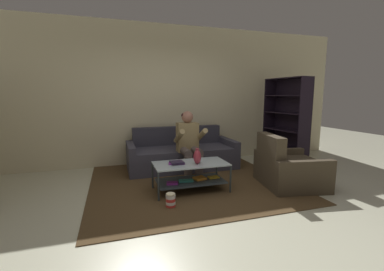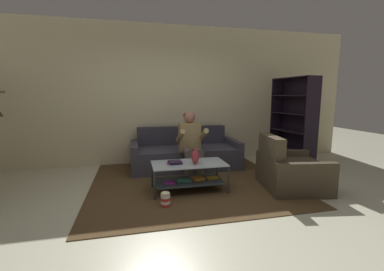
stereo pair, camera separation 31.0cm
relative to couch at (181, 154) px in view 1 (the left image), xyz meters
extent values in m
plane|color=beige|center=(-0.24, -1.87, -0.27)|extent=(16.80, 16.80, 0.00)
cube|color=beige|center=(-0.24, 0.59, 1.18)|extent=(8.40, 0.12, 2.90)
cube|color=#3A3945|center=(0.00, -0.05, -0.06)|extent=(1.86, 0.93, 0.43)
cube|color=#31303B|center=(0.00, 0.33, 0.34)|extent=(1.86, 0.18, 0.37)
cube|color=#3A3945|center=(-1.00, -0.05, 0.00)|extent=(0.13, 0.93, 0.55)
cube|color=#3A3945|center=(1.00, -0.05, 0.00)|extent=(0.13, 0.93, 0.55)
cylinder|color=#584B46|center=(-0.10, -0.82, -0.06)|extent=(0.14, 0.14, 0.43)
cylinder|color=#584B46|center=(0.10, -0.82, -0.06)|extent=(0.14, 0.14, 0.43)
cylinder|color=#584B46|center=(-0.10, -0.64, 0.20)|extent=(0.14, 0.42, 0.14)
cylinder|color=#584B46|center=(0.10, -0.64, 0.20)|extent=(0.14, 0.42, 0.14)
cube|color=#937D52|center=(0.00, -0.43, 0.42)|extent=(0.38, 0.22, 0.53)
cylinder|color=#937D52|center=(-0.20, -0.61, 0.47)|extent=(0.09, 0.49, 0.31)
cylinder|color=#937D52|center=(0.20, -0.61, 0.47)|extent=(0.09, 0.49, 0.31)
sphere|color=#96614F|center=(0.00, -0.43, 0.79)|extent=(0.21, 0.21, 0.21)
ellipsoid|color=black|center=(0.00, -0.41, 0.82)|extent=(0.21, 0.21, 0.13)
cube|color=#AABCC5|center=(-0.20, -1.28, 0.16)|extent=(1.11, 0.56, 0.02)
cube|color=#323D43|center=(-0.20, -1.28, -0.12)|extent=(1.02, 0.51, 0.02)
cylinder|color=#2D3538|center=(-0.74, -1.55, -0.05)|extent=(0.03, 0.03, 0.44)
cylinder|color=#2D3538|center=(0.34, -1.55, -0.05)|extent=(0.03, 0.03, 0.44)
cylinder|color=#2D3538|center=(-0.74, -1.02, -0.05)|extent=(0.03, 0.03, 0.44)
cylinder|color=#2D3538|center=(0.34, -1.02, -0.05)|extent=(0.03, 0.03, 0.44)
cube|color=purple|center=(-0.51, -1.36, -0.09)|extent=(0.18, 0.13, 0.03)
cube|color=teal|center=(-0.28, -1.31, -0.10)|extent=(0.23, 0.13, 0.02)
cube|color=orange|center=(-0.05, -1.27, -0.09)|extent=(0.20, 0.19, 0.03)
cube|color=gold|center=(0.18, -1.26, -0.10)|extent=(0.17, 0.12, 0.02)
cube|color=#4D3920|center=(-0.10, -0.76, -0.27)|extent=(3.20, 3.23, 0.01)
cube|color=#72635B|center=(-0.10, -0.76, -0.27)|extent=(1.76, 1.78, 0.00)
ellipsoid|color=maroon|center=(-0.12, -1.36, 0.27)|extent=(0.11, 0.11, 0.21)
cylinder|color=maroon|center=(-0.12, -1.36, 0.38)|extent=(0.05, 0.05, 0.05)
cube|color=purple|center=(-0.41, -1.26, 0.17)|extent=(0.26, 0.16, 0.02)
cube|color=#271E34|center=(-0.41, -1.27, 0.19)|extent=(0.20, 0.19, 0.02)
cube|color=black|center=(2.15, 0.19, 0.63)|extent=(0.33, 0.06, 1.81)
cube|color=black|center=(2.27, -0.82, 0.63)|extent=(0.33, 0.06, 1.81)
cube|color=black|center=(2.36, -0.29, 0.63)|extent=(0.14, 1.03, 1.81)
cube|color=black|center=(2.21, -0.31, -0.26)|extent=(0.45, 1.03, 0.02)
cube|color=black|center=(2.21, -0.31, 0.09)|extent=(0.45, 1.03, 0.02)
cube|color=black|center=(2.21, -0.31, 0.45)|extent=(0.45, 1.03, 0.02)
cube|color=black|center=(2.21, -0.31, 0.81)|extent=(0.45, 1.03, 0.02)
cube|color=black|center=(2.21, -0.31, 1.18)|extent=(0.45, 1.03, 0.02)
cube|color=black|center=(2.21, -0.31, 1.53)|extent=(0.45, 1.03, 0.02)
cube|color=#7698A8|center=(2.16, 0.15, -0.15)|extent=(0.30, 0.07, 0.20)
cube|color=#9D7A4D|center=(2.15, 0.11, -0.10)|extent=(0.29, 0.06, 0.30)
cube|color=gold|center=(2.15, 0.07, -0.11)|extent=(0.26, 0.06, 0.29)
cube|color=silver|center=(2.18, 0.03, -0.10)|extent=(0.31, 0.08, 0.30)
cube|color=blue|center=(2.18, -0.03, -0.10)|extent=(0.30, 0.08, 0.30)
cube|color=#2A9253|center=(2.16, -0.08, -0.12)|extent=(0.26, 0.06, 0.26)
cube|color=orange|center=(2.17, -0.11, -0.10)|extent=(0.26, 0.06, 0.30)
cube|color=purple|center=(2.16, -0.16, -0.13)|extent=(0.25, 0.06, 0.24)
cube|color=#2958B1|center=(2.19, -0.21, -0.14)|extent=(0.29, 0.09, 0.21)
cube|color=#C3382E|center=(2.17, -0.27, -0.13)|extent=(0.23, 0.08, 0.24)
cube|color=#2C53AC|center=(2.19, -0.31, -0.13)|extent=(0.26, 0.06, 0.25)
cube|color=orange|center=(2.20, -0.35, -0.14)|extent=(0.27, 0.06, 0.22)
cube|color=red|center=(2.22, -0.38, -0.14)|extent=(0.30, 0.07, 0.23)
cube|color=green|center=(2.21, -0.43, -0.13)|extent=(0.28, 0.08, 0.24)
cube|color=#453A2A|center=(1.41, -1.54, -0.06)|extent=(0.99, 0.86, 0.42)
cube|color=#453A2A|center=(1.05, -1.48, 0.36)|extent=(0.28, 0.75, 0.42)
cube|color=#453A2A|center=(1.34, -1.96, -0.01)|extent=(0.89, 0.25, 0.52)
cube|color=#453A2A|center=(1.48, -1.13, -0.01)|extent=(0.89, 0.25, 0.52)
cylinder|color=red|center=(-0.62, -1.77, -0.25)|extent=(0.13, 0.13, 0.04)
cylinder|color=white|center=(-0.62, -1.77, -0.21)|extent=(0.13, 0.13, 0.04)
cylinder|color=red|center=(-0.62, -1.77, -0.17)|extent=(0.13, 0.13, 0.04)
cylinder|color=white|center=(-0.62, -1.77, -0.13)|extent=(0.13, 0.13, 0.04)
ellipsoid|color=beige|center=(-0.62, -1.77, -0.09)|extent=(0.12, 0.12, 0.04)
camera|label=1|loc=(-1.30, -4.88, 1.17)|focal=24.00mm
camera|label=2|loc=(-1.01, -4.96, 1.17)|focal=24.00mm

